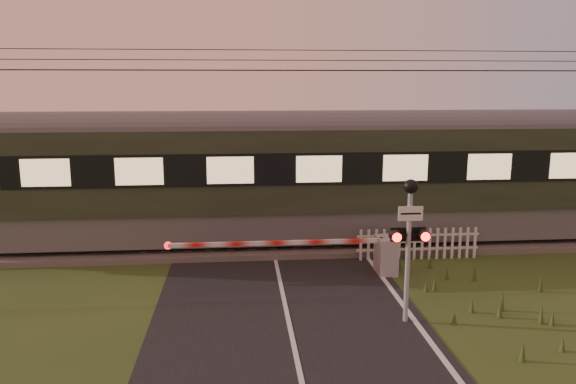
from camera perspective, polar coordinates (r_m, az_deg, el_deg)
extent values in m
plane|color=#2D431A|center=(12.08, 0.29, -14.09)|extent=(160.00, 160.00, 0.00)
cube|color=black|center=(12.07, 0.29, -14.05)|extent=(6.00, 140.00, 0.02)
cube|color=#47423D|center=(18.14, -1.64, -5.19)|extent=(140.00, 3.40, 0.24)
cube|color=slate|center=(17.39, -1.50, -5.22)|extent=(140.00, 0.08, 0.14)
cube|color=slate|center=(18.78, -1.77, -3.99)|extent=(140.00, 0.08, 0.14)
cube|color=#2D2116|center=(18.10, -1.64, -4.80)|extent=(0.24, 2.20, 0.06)
cylinder|color=black|center=(17.12, -1.68, 12.28)|extent=(120.00, 0.02, 0.02)
cylinder|color=black|center=(17.72, -1.80, 12.24)|extent=(120.00, 0.02, 0.02)
cylinder|color=black|center=(17.44, -1.75, 14.23)|extent=(120.00, 0.02, 0.02)
cylinder|color=black|center=(17.43, -1.74, 13.24)|extent=(120.00, 0.02, 0.02)
cube|color=slate|center=(18.06, 2.44, -2.76)|extent=(19.90, 2.63, 0.99)
cube|color=#212C1D|center=(17.73, 2.49, 2.67)|extent=(20.73, 2.86, 2.47)
cylinder|color=#4C4C4F|center=(17.59, 2.52, 6.65)|extent=(20.73, 1.00, 1.00)
cube|color=#FFD893|center=(16.26, 3.18, 2.35)|extent=(17.83, 0.04, 0.77)
cube|color=gray|center=(15.60, 9.92, -6.37)|extent=(0.51, 0.78, 1.01)
cylinder|color=gray|center=(15.56, 9.43, -6.39)|extent=(0.11, 0.11, 1.01)
cube|color=gray|center=(15.61, 11.78, -4.76)|extent=(0.83, 0.15, 0.15)
cube|color=red|center=(14.99, -1.18, -5.18)|extent=(5.70, 0.10, 0.10)
cylinder|color=red|center=(15.08, -12.10, -5.34)|extent=(0.20, 0.04, 0.20)
cylinder|color=gray|center=(12.33, 12.07, -6.64)|extent=(0.11, 0.11, 2.87)
cube|color=white|center=(12.01, 12.35, -2.15)|extent=(0.53, 0.03, 0.31)
sphere|color=black|center=(11.95, 12.38, 0.55)|extent=(0.31, 0.31, 0.31)
cube|color=black|center=(12.18, 12.17, -4.28)|extent=(0.72, 0.06, 0.06)
cylinder|color=#FF140C|center=(11.93, 11.02, -4.56)|extent=(0.19, 0.02, 0.19)
cylinder|color=#FF140C|center=(12.11, 13.81, -4.44)|extent=(0.19, 0.02, 0.19)
cube|color=black|center=(12.23, 12.10, -4.22)|extent=(0.77, 0.02, 0.31)
cube|color=silver|center=(17.07, 13.04, -5.64)|extent=(3.67, 0.04, 0.06)
cube|color=silver|center=(16.95, 13.10, -4.29)|extent=(3.67, 0.04, 0.06)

